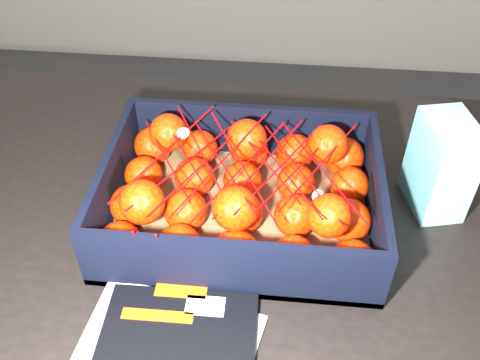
{
  "coord_description": "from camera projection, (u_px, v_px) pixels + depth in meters",
  "views": [
    {
      "loc": [
        -0.02,
        -0.68,
        1.41
      ],
      "look_at": [
        -0.07,
        -0.09,
        0.86
      ],
      "focal_mm": 39.99,
      "sensor_mm": 36.0,
      "label": 1
    }
  ],
  "objects": [
    {
      "name": "mesh_net",
      "position": [
        238.0,
        166.0,
        0.82
      ],
      "size": [
        0.37,
        0.29,
        0.1
      ],
      "color": "red",
      "rests_on": "clementine_heap"
    },
    {
      "name": "retail_carton",
      "position": [
        441.0,
        166.0,
        0.87
      ],
      "size": [
        0.1,
        0.13,
        0.17
      ],
      "primitive_type": "cube",
      "rotation": [
        0.0,
        0.0,
        0.23
      ],
      "color": "white",
      "rests_on": "table"
    },
    {
      "name": "produce_crate",
      "position": [
        242.0,
        202.0,
        0.88
      ],
      "size": [
        0.44,
        0.33,
        0.12
      ],
      "color": "olive",
      "rests_on": "table"
    },
    {
      "name": "table",
      "position": [
        195.0,
        247.0,
        0.98
      ],
      "size": [
        1.21,
        0.82,
        0.75
      ],
      "color": "black",
      "rests_on": "ground"
    },
    {
      "name": "clementine_heap",
      "position": [
        242.0,
        191.0,
        0.87
      ],
      "size": [
        0.42,
        0.31,
        0.12
      ],
      "color": "#FF2905",
      "rests_on": "produce_crate"
    }
  ]
}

